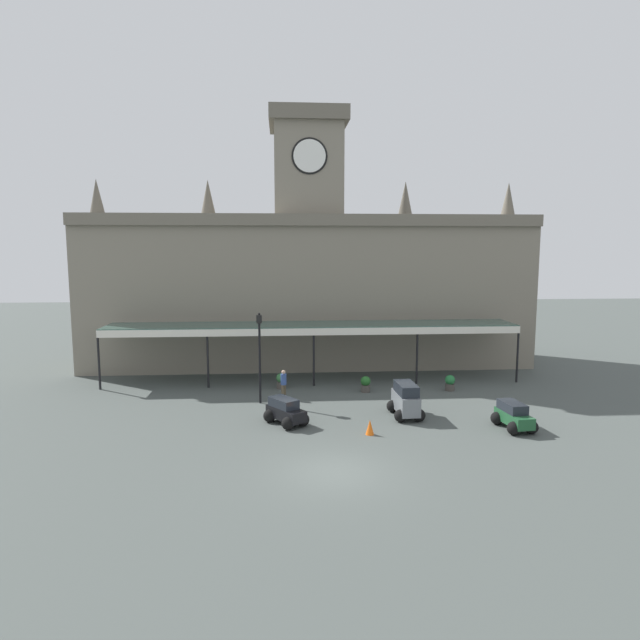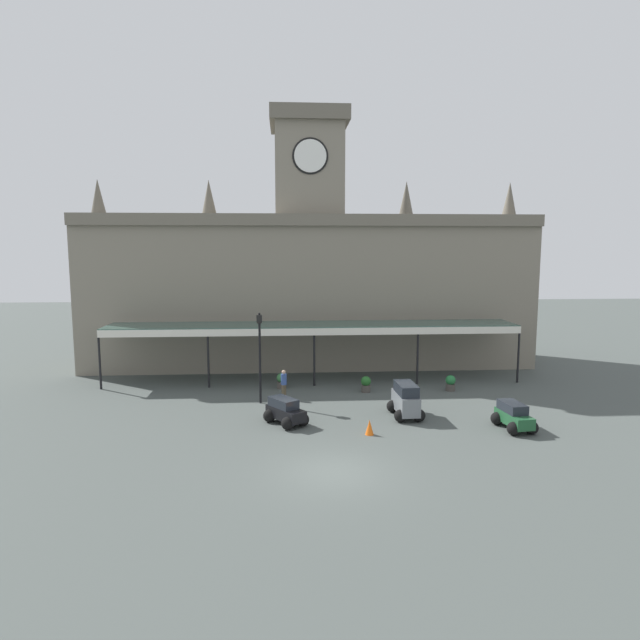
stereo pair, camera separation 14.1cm
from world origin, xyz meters
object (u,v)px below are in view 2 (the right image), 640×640
Objects in this scene: traffic_cone at (370,427)px; planter_forecourt_centre at (366,384)px; car_black_estate at (285,413)px; pedestrian_crossing_forecourt at (284,383)px; car_green_estate at (514,418)px; victorian_lamppost at (260,348)px; car_grey_van at (406,402)px; planter_near_kerb at (450,383)px; planter_by_canopy at (281,381)px.

planter_forecourt_centre is (0.97, 7.60, 0.13)m from traffic_cone.
car_black_estate is 4.63m from pedestrian_crossing_forecourt.
victorian_lamppost reaches higher than car_green_estate.
traffic_cone is 7.66m from planter_forecourt_centre.
planter_near_kerb is (3.88, 4.96, -0.32)m from car_grey_van.
car_green_estate is 13.98m from planter_by_canopy.
car_grey_van is 6.30m from planter_near_kerb.
pedestrian_crossing_forecourt reaches higher than planter_forecourt_centre.
planter_by_canopy is 1.00× the size of planter_forecourt_centre.
traffic_cone is (5.29, -5.61, -2.81)m from victorian_lamppost.
pedestrian_crossing_forecourt is at bearing 121.60° from traffic_cone.
victorian_lamppost is 8.20m from traffic_cone.
traffic_cone is 9.70m from planter_by_canopy.
victorian_lamppost is at bearing 156.80° from car_green_estate.
car_green_estate is 2.44× the size of planter_near_kerb.
car_grey_van reaches higher than planter_near_kerb.
car_black_estate is at bearing -69.75° from victorian_lamppost.
planter_near_kerb is at bearing 51.99° from car_grey_van.
car_green_estate is 3.29× the size of traffic_cone.
victorian_lamppost is at bearing 110.25° from car_black_estate.
traffic_cone is 0.74× the size of planter_near_kerb.
car_green_estate is at bearing -83.14° from planter_near_kerb.
pedestrian_crossing_forecourt reaches higher than traffic_cone.
car_grey_van is at bearing 154.72° from car_green_estate.
planter_near_kerb is at bearing 96.86° from car_green_estate.
victorian_lamppost is 4.30m from planter_by_canopy.
car_green_estate is at bearing -25.28° from car_grey_van.
victorian_lamppost reaches higher than planter_forecourt_centre.
car_grey_van is 1.04× the size of car_green_estate.
planter_forecourt_centre is at bearing 12.90° from pedestrian_crossing_forecourt.
car_grey_van is 3.42× the size of traffic_cone.
car_black_estate is 2.52× the size of planter_near_kerb.
planter_near_kerb and planter_forecourt_centre have the same top height.
traffic_cone is (-2.27, -2.57, -0.45)m from car_grey_van.
pedestrian_crossing_forecourt is at bearing 33.28° from victorian_lamppost.
car_grey_van is 8.48m from victorian_lamppost.
planter_forecourt_centre reaches higher than traffic_cone.
car_grey_van reaches higher than car_black_estate.
pedestrian_crossing_forecourt is (-6.25, 3.89, 0.10)m from car_grey_van.
pedestrian_crossing_forecourt is at bearing 148.08° from car_grey_van.
traffic_cone is at bearing -177.28° from car_green_estate.
planter_by_canopy is (-0.23, 6.93, -0.07)m from car_black_estate.
victorian_lamppost is 11.90m from planter_near_kerb.
car_green_estate is (4.74, -2.24, -0.24)m from car_grey_van.
victorian_lamppost reaches higher than car_black_estate.
planter_by_canopy is at bearing 166.98° from planter_forecourt_centre.
planter_near_kerb is 10.35m from planter_by_canopy.
car_green_estate is at bearing -23.20° from victorian_lamppost.
pedestrian_crossing_forecourt is at bearing -86.31° from planter_by_canopy.
planter_forecourt_centre is (6.25, 1.99, -2.67)m from victorian_lamppost.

